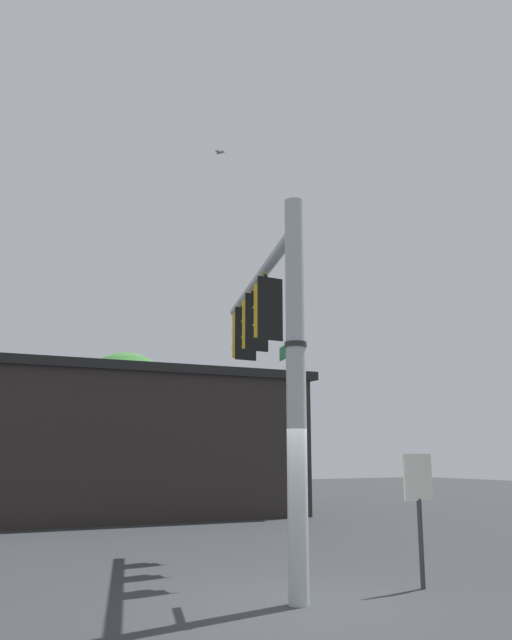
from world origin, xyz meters
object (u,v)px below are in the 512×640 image
street_name_sign (292,347)px  historical_marker (419,499)px  traffic_light_nearest_pole (265,310)px  bird_flying (220,152)px  traffic_light_mid_inner (252,324)px  traffic_light_mid_outer (242,335)px

street_name_sign → historical_marker: size_ratio=0.55×
traffic_light_nearest_pole → street_name_sign: (-0.63, -1.93, -1.05)m
street_name_sign → bird_flying: (0.12, 2.96, 4.67)m
street_name_sign → historical_marker: 3.32m
traffic_light_nearest_pole → bird_flying: size_ratio=4.88×
traffic_light_mid_inner → historical_marker: bearing=-69.8°
traffic_light_mid_inner → traffic_light_mid_outer: (0.41, 1.26, 0.00)m
street_name_sign → traffic_light_mid_inner: bearing=71.9°
traffic_light_mid_outer → street_name_sign: size_ratio=1.12×
traffic_light_nearest_pole → traffic_light_mid_outer: bearing=71.8°
traffic_light_nearest_pole → bird_flying: bearing=116.3°
traffic_light_mid_outer → bird_flying: bearing=-131.8°
traffic_light_mid_inner → bird_flying: bird_flying is taller
historical_marker → traffic_light_mid_inner: bearing=110.2°
traffic_light_mid_outer → bird_flying: (-1.34, -1.50, 3.62)m
bird_flying → traffic_light_mid_inner: bearing=14.2°
traffic_light_nearest_pole → street_name_sign: 2.29m
traffic_light_mid_inner → bird_flying: (-0.92, -0.23, 3.62)m
street_name_sign → historical_marker: (2.30, -0.23, -2.38)m
street_name_sign → historical_marker: bearing=-5.8°
traffic_light_mid_outer → traffic_light_nearest_pole: bearing=-108.2°
street_name_sign → bird_flying: 5.53m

